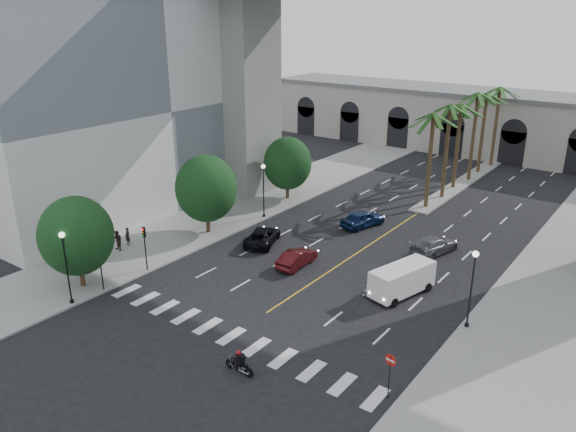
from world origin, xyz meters
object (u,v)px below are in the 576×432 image
object	(u,v)px
lamp_post_left_far	(263,186)
traffic_signal_far	(145,241)
traffic_signal_near	(100,259)
do_not_enter_sign	(390,367)
car_b	(297,258)
pedestrian_a	(128,236)
cargo_van	(402,279)
car_d	(434,245)
car_e	(363,219)
motorcycle_rider	(240,363)
lamp_post_left_near	(66,262)
lamp_post_right	(472,283)
car_c	(263,236)
pedestrian_b	(117,241)
car_a	(390,281)

from	to	relation	value
lamp_post_left_far	traffic_signal_far	size ratio (longest dim) A/B	1.47
traffic_signal_near	do_not_enter_sign	bearing A→B (deg)	3.72
car_b	pedestrian_a	bearing A→B (deg)	19.28
cargo_van	pedestrian_a	distance (m)	23.20
traffic_signal_near	car_d	world-z (taller)	traffic_signal_near
car_e	do_not_enter_sign	bearing A→B (deg)	138.20
motorcycle_rider	car_b	distance (m)	14.23
lamp_post_left_near	car_e	world-z (taller)	lamp_post_left_near
car_d	traffic_signal_far	bearing A→B (deg)	58.83
lamp_post_left_near	lamp_post_right	distance (m)	26.25
motorcycle_rider	pedestrian_a	bearing A→B (deg)	158.08
lamp_post_right	car_c	bearing A→B (deg)	170.90
traffic_signal_near	pedestrian_b	bearing A→B (deg)	133.65
lamp_post_left_near	car_d	xyz separation A→B (m)	(16.47, 22.88, -2.52)
lamp_post_left_far	car_a	size ratio (longest dim) A/B	1.25
lamp_post_left_near	pedestrian_a	xyz separation A→B (m)	(-4.99, 8.78, -2.30)
lamp_post_left_near	motorcycle_rider	bearing A→B (deg)	4.01
lamp_post_left_near	car_c	xyz separation A→B (m)	(3.83, 16.04, -2.56)
motorcycle_rider	car_b	size ratio (longest dim) A/B	0.49
cargo_van	pedestrian_a	size ratio (longest dim) A/B	3.50
lamp_post_right	traffic_signal_far	world-z (taller)	lamp_post_right
pedestrian_a	car_a	bearing A→B (deg)	20.64
lamp_post_left_near	lamp_post_left_far	xyz separation A→B (m)	(0.00, 21.00, 0.00)
pedestrian_b	car_a	bearing A→B (deg)	26.18
lamp_post_left_near	car_e	distance (m)	26.32
lamp_post_left_far	do_not_enter_sign	size ratio (longest dim) A/B	2.03
traffic_signal_far	car_c	bearing A→B (deg)	68.67
traffic_signal_near	motorcycle_rider	xyz separation A→B (m)	(14.22, -1.50, -1.86)
car_d	lamp_post_right	bearing A→B (deg)	136.46
car_d	car_e	size ratio (longest dim) A/B	1.07
car_a	cargo_van	world-z (taller)	cargo_van
cargo_van	car_a	bearing A→B (deg)	-167.62
do_not_enter_sign	pedestrian_a	bearing A→B (deg)	-179.48
car_a	do_not_enter_sign	distance (m)	12.11
lamp_post_right	car_e	distance (m)	18.43
lamp_post_left_near	car_c	world-z (taller)	lamp_post_left_near
traffic_signal_near	pedestrian_a	xyz separation A→B (m)	(-5.09, 6.28, -1.59)
lamp_post_left_far	pedestrian_a	bearing A→B (deg)	-112.20
lamp_post_right	traffic_signal_near	world-z (taller)	lamp_post_right
lamp_post_left_near	car_c	bearing A→B (deg)	76.58
lamp_post_left_far	car_a	xyz separation A→B (m)	(16.53, -6.29, -2.49)
do_not_enter_sign	lamp_post_right	bearing A→B (deg)	95.11
car_a	do_not_enter_sign	size ratio (longest dim) A/B	1.62
car_a	car_c	distance (m)	12.78
lamp_post_left_near	pedestrian_a	bearing A→B (deg)	119.60
car_c	pedestrian_a	size ratio (longest dim) A/B	3.08
car_e	pedestrian_a	size ratio (longest dim) A/B	2.94
lamp_post_left_near	lamp_post_left_far	bearing A→B (deg)	90.00
lamp_post_left_near	car_d	world-z (taller)	lamp_post_left_near
lamp_post_left_far	traffic_signal_near	xyz separation A→B (m)	(0.10, -18.50, -0.71)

